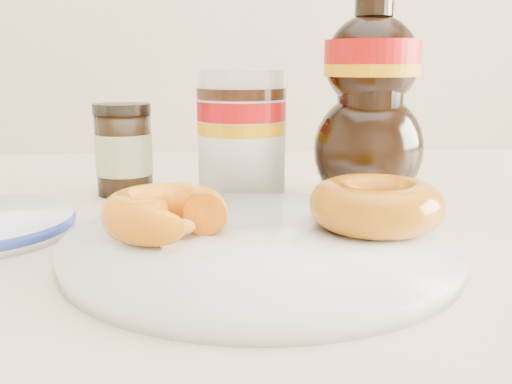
{
  "coord_description": "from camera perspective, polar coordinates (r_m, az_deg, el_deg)",
  "views": [
    {
      "loc": [
        -0.09,
        -0.34,
        0.88
      ],
      "look_at": [
        -0.06,
        0.1,
        0.79
      ],
      "focal_mm": 40.0,
      "sensor_mm": 36.0,
      "label": 1
    }
  ],
  "objects": [
    {
      "name": "dining_table",
      "position": [
        0.5,
        6.96,
        -13.2
      ],
      "size": [
        1.4,
        0.9,
        0.75
      ],
      "color": "beige",
      "rests_on": "ground"
    },
    {
      "name": "plate",
      "position": [
        0.42,
        0.49,
        -5.19
      ],
      "size": [
        0.28,
        0.28,
        0.01
      ],
      "color": "white",
      "rests_on": "dining_table"
    },
    {
      "name": "donut_bitten",
      "position": [
        0.42,
        -9.04,
        -2.06
      ],
      "size": [
        0.11,
        0.11,
        0.03
      ],
      "primitive_type": "torus",
      "rotation": [
        0.0,
        0.0,
        -0.17
      ],
      "color": "orange",
      "rests_on": "plate"
    },
    {
      "name": "donut_whole",
      "position": [
        0.44,
        11.9,
        -1.23
      ],
      "size": [
        0.13,
        0.13,
        0.04
      ],
      "primitive_type": "torus",
      "rotation": [
        0.0,
        0.0,
        -0.37
      ],
      "color": "#AB630B",
      "rests_on": "plate"
    },
    {
      "name": "nutella_jar",
      "position": [
        0.6,
        -1.45,
        6.38
      ],
      "size": [
        0.09,
        0.09,
        0.13
      ],
      "rotation": [
        0.0,
        0.0,
        0.31
      ],
      "color": "white",
      "rests_on": "dining_table"
    },
    {
      "name": "syrup_bottle",
      "position": [
        0.58,
        11.38,
        9.62
      ],
      "size": [
        0.12,
        0.1,
        0.21
      ],
      "primitive_type": null,
      "rotation": [
        0.0,
        0.0,
        0.08
      ],
      "color": "black",
      "rests_on": "dining_table"
    },
    {
      "name": "dark_jar",
      "position": [
        0.62,
        -13.07,
        4.08
      ],
      "size": [
        0.06,
        0.06,
        0.1
      ],
      "rotation": [
        0.0,
        0.0,
        -0.3
      ],
      "color": "black",
      "rests_on": "dining_table"
    }
  ]
}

